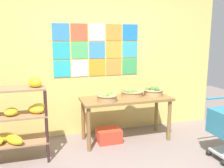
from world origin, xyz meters
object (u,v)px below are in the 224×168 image
(fruit_basket_back_left, at_px, (107,97))
(produce_crate_under_table, at_px, (109,135))
(banana_shelf_unit, at_px, (7,118))
(display_table, at_px, (126,104))
(fruit_basket_left, at_px, (132,93))
(fruit_basket_back_right, at_px, (153,91))

(fruit_basket_back_left, height_order, produce_crate_under_table, fruit_basket_back_left)
(banana_shelf_unit, relative_size, fruit_basket_back_left, 3.64)
(display_table, distance_m, fruit_basket_left, 0.23)
(produce_crate_under_table, bearing_deg, fruit_basket_back_left, -116.78)
(display_table, relative_size, fruit_basket_back_left, 4.54)
(fruit_basket_back_right, bearing_deg, fruit_basket_left, 169.14)
(banana_shelf_unit, height_order, display_table, banana_shelf_unit)
(fruit_basket_back_right, bearing_deg, produce_crate_under_table, -179.22)
(banana_shelf_unit, distance_m, fruit_basket_back_right, 2.30)
(fruit_basket_left, xyz_separation_m, fruit_basket_back_right, (0.36, -0.07, 0.01))
(banana_shelf_unit, xyz_separation_m, fruit_basket_back_right, (2.28, 0.25, 0.16))
(banana_shelf_unit, bearing_deg, fruit_basket_left, 9.53)
(fruit_basket_left, relative_size, fruit_basket_back_right, 1.17)
(fruit_basket_back_left, distance_m, produce_crate_under_table, 0.70)
(display_table, bearing_deg, banana_shelf_unit, -172.49)
(banana_shelf_unit, bearing_deg, fruit_basket_back_left, 4.39)
(fruit_basket_left, distance_m, fruit_basket_back_left, 0.54)
(produce_crate_under_table, bearing_deg, display_table, -1.19)
(fruit_basket_back_left, height_order, fruit_basket_back_right, fruit_basket_back_right)
(fruit_basket_back_left, distance_m, fruit_basket_back_right, 0.87)
(display_table, xyz_separation_m, fruit_basket_back_right, (0.50, 0.02, 0.17))
(fruit_basket_back_left, xyz_separation_m, fruit_basket_back_right, (0.86, 0.14, -0.00))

